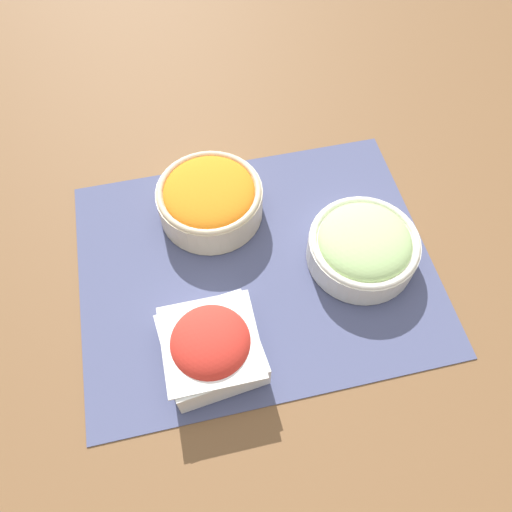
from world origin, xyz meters
name	(u,v)px	position (x,y,z in m)	size (l,w,h in m)	color
ground_plane	(256,266)	(0.00, 0.00, 0.00)	(3.00, 3.00, 0.00)	brown
placemat	(256,266)	(0.00, 0.00, 0.00)	(0.59, 0.47, 0.00)	#474C70
carrot_bowl	(210,198)	(0.05, -0.13, 0.05)	(0.18, 0.18, 0.08)	beige
cucumber_bowl	(363,246)	(-0.18, 0.02, 0.04)	(0.18, 0.18, 0.07)	silver
tomato_bowl	(211,347)	(0.10, 0.14, 0.05)	(0.15, 0.15, 0.09)	white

